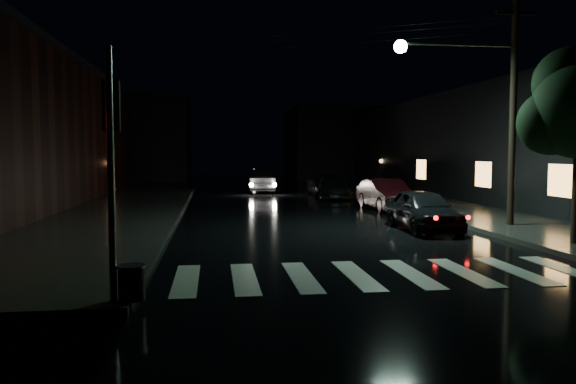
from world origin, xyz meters
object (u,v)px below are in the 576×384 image
object	(u,v)px
parked_car_a	(423,210)
parked_car_c	(333,187)
parked_car_d	(328,185)
oncoming_car	(262,181)
parked_car_b	(386,194)

from	to	relation	value
parked_car_a	parked_car_c	distance (m)	13.93
parked_car_d	parked_car_a	bearing A→B (deg)	-88.64
oncoming_car	parked_car_d	bearing A→B (deg)	144.81
parked_car_a	oncoming_car	bearing A→B (deg)	101.85
parked_car_b	parked_car_d	distance (m)	9.23
oncoming_car	parked_car_a	bearing A→B (deg)	104.39
parked_car_c	parked_car_d	world-z (taller)	parked_car_d
parked_car_a	parked_car_d	bearing A→B (deg)	90.27
parked_car_d	parked_car_c	bearing A→B (deg)	-92.30
parked_car_c	oncoming_car	distance (m)	6.25
oncoming_car	parked_car_c	bearing A→B (deg)	129.72
parked_car_a	oncoming_car	xyz separation A→B (m)	(-3.86, 18.92, 0.07)
parked_car_b	oncoming_car	size ratio (longest dim) A/B	0.93
parked_car_d	oncoming_car	world-z (taller)	oncoming_car
parked_car_b	parked_car_d	world-z (taller)	parked_car_b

